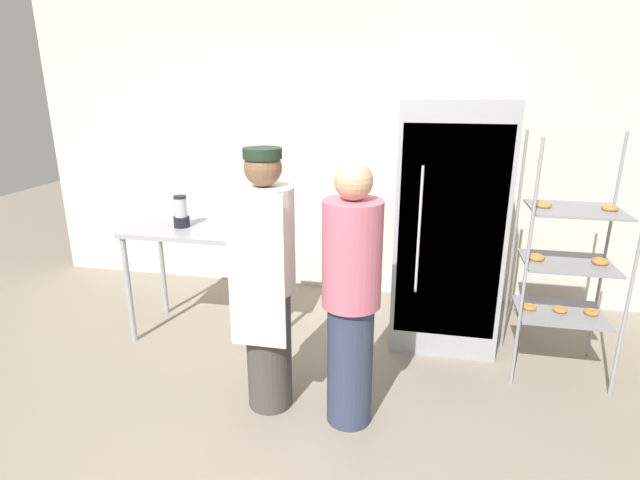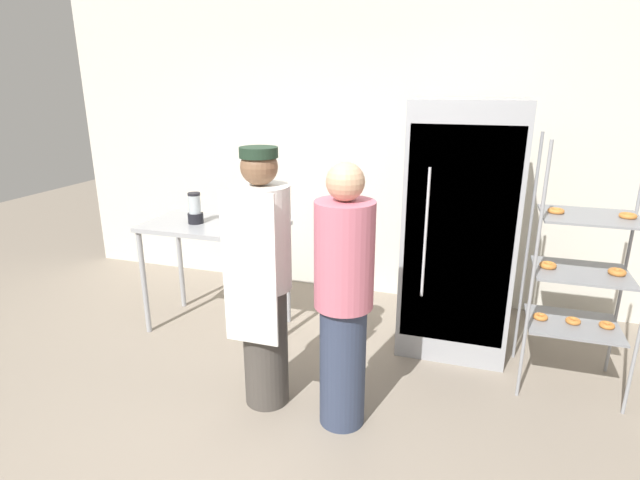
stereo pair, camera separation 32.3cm
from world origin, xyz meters
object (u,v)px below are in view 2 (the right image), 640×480
at_px(person_customer, 344,299).
at_px(baking_rack, 581,272).
at_px(person_baker, 263,278).
at_px(donut_box, 258,221).
at_px(refrigerator, 460,230).
at_px(blender_pitcher, 195,210).

bearing_deg(person_customer, baking_rack, 32.28).
xyz_separation_m(person_baker, person_customer, (0.53, -0.05, -0.04)).
xyz_separation_m(donut_box, person_baker, (0.43, -0.87, -0.10)).
bearing_deg(person_baker, person_customer, -5.38).
height_order(refrigerator, person_customer, refrigerator).
bearing_deg(blender_pitcher, person_customer, -30.59).
bearing_deg(baking_rack, refrigerator, 157.51).
bearing_deg(blender_pitcher, baking_rack, -0.30).
xyz_separation_m(baking_rack, donut_box, (-2.33, 0.05, 0.13)).
distance_m(baking_rack, person_baker, 2.07).
relative_size(person_baker, person_customer, 1.03).
distance_m(person_baker, person_customer, 0.53).
xyz_separation_m(donut_box, blender_pitcher, (-0.54, -0.04, 0.06)).
bearing_deg(baking_rack, blender_pitcher, 179.70).
relative_size(baking_rack, person_baker, 1.02).
bearing_deg(baking_rack, donut_box, 178.77).
relative_size(blender_pitcher, person_customer, 0.16).
relative_size(baking_rack, donut_box, 7.10).
relative_size(refrigerator, person_customer, 1.18).
relative_size(refrigerator, blender_pitcher, 7.57).
distance_m(refrigerator, baking_rack, 0.87).
xyz_separation_m(refrigerator, baking_rack, (0.80, -0.33, -0.12)).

